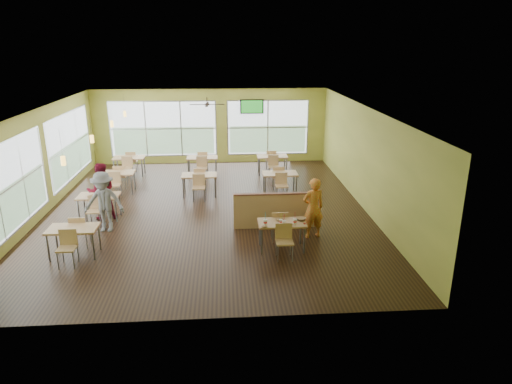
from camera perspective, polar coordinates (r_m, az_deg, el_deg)
room at (r=14.13m, az=-6.31°, el=3.83°), size 12.00×12.04×3.20m
window_bays at (r=17.44m, az=-14.73°, el=5.71°), size 9.24×10.24×2.38m
main_table at (r=11.67m, az=3.25°, el=-4.31°), size 1.22×1.52×0.87m
half_wall_divider at (r=13.04m, az=2.44°, el=-2.29°), size 2.40×0.14×1.04m
dining_tables at (r=16.11m, az=-9.73°, el=1.92°), size 6.92×8.72×0.87m
pendant_lights at (r=15.07m, az=-18.69°, el=7.22°), size 0.11×7.31×0.86m
ceiling_fan at (r=16.82m, az=-6.13°, el=10.85°), size 1.25×1.25×0.29m
tv_backwall at (r=19.78m, az=-0.52°, el=10.63°), size 1.00×0.07×0.60m
man_plaid at (r=12.39m, az=7.16°, el=-2.00°), size 0.69×0.54×1.68m
patron_maroon at (r=14.36m, az=-18.75°, el=0.11°), size 0.98×0.84×1.73m
patron_grey at (r=13.37m, az=-18.48°, el=-1.18°), size 1.17×0.75×1.73m
cup_blue at (r=11.40m, az=1.18°, el=-3.77°), size 0.11×0.11×0.38m
cup_yellow at (r=11.49m, az=3.12°, el=-3.70°), size 0.08×0.08×0.31m
cup_red_near at (r=11.40m, az=3.54°, el=-3.86°), size 0.09×0.09×0.33m
cup_red_far at (r=11.50m, az=4.88°, el=-3.66°), size 0.10×0.10×0.35m
food_basket at (r=11.77m, az=5.66°, el=-3.35°), size 0.26×0.26×0.06m
ketchup_cup at (r=11.55m, az=6.08°, el=-3.93°), size 0.06×0.06×0.03m
wrapper_left at (r=11.29m, az=1.08°, el=-4.32°), size 0.18×0.17×0.04m
wrapper_mid at (r=11.72m, az=2.96°, el=-3.43°), size 0.25×0.23×0.05m
wrapper_right at (r=11.44m, az=4.22°, el=-4.06°), size 0.17×0.16×0.04m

